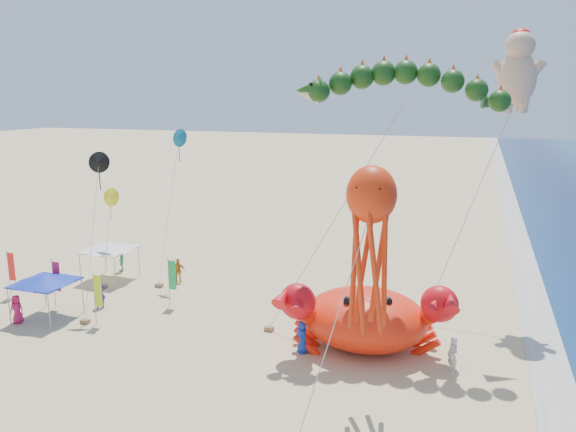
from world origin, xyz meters
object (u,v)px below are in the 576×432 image
at_px(crab_inflatable, 365,317).
at_px(dragon_kite, 403,91).
at_px(octopus_kite, 370,236).
at_px(canopy_white, 109,247).
at_px(cherub_kite, 518,69).
at_px(canopy_blue, 45,279).

relative_size(crab_inflatable, dragon_kite, 0.61).
bearing_deg(octopus_kite, dragon_kite, 89.92).
height_order(octopus_kite, canopy_white, octopus_kite).
bearing_deg(cherub_kite, octopus_kite, -111.67).
relative_size(cherub_kite, canopy_white, 4.87).
distance_m(crab_inflatable, canopy_blue, 19.02).
height_order(dragon_kite, cherub_kite, cherub_kite).
height_order(crab_inflatable, cherub_kite, cherub_kite).
distance_m(dragon_kite, cherub_kite, 8.77).
distance_m(cherub_kite, canopy_white, 29.60).
bearing_deg(dragon_kite, crab_inflatable, -115.64).
xyz_separation_m(crab_inflatable, canopy_white, (-19.75, 5.24, 0.71)).
bearing_deg(dragon_kite, canopy_white, 172.40).
bearing_deg(canopy_blue, dragon_kite, 12.87).
bearing_deg(crab_inflatable, cherub_kite, 52.06).
bearing_deg(dragon_kite, octopus_kite, -90.08).
xyz_separation_m(cherub_kite, canopy_blue, (-25.83, -11.05, -12.24)).
xyz_separation_m(cherub_kite, octopus_kite, (-5.79, -14.56, -7.10)).
bearing_deg(canopy_blue, octopus_kite, -9.95).
xyz_separation_m(octopus_kite, canopy_blue, (-20.04, 3.51, -5.15)).
distance_m(dragon_kite, octopus_kite, 9.96).
height_order(dragon_kite, canopy_white, dragon_kite).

